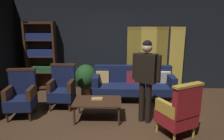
{
  "coord_description": "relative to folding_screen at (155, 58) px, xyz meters",
  "views": [
    {
      "loc": [
        0.12,
        -3.85,
        2.05
      ],
      "look_at": [
        0.0,
        0.8,
        0.95
      ],
      "focal_mm": 32.99,
      "sensor_mm": 36.0,
      "label": 1
    }
  ],
  "objects": [
    {
      "name": "bookshelf",
      "position": [
        -3.41,
        -0.1,
        0.09
      ],
      "size": [
        0.9,
        0.32,
        2.05
      ],
      "color": "#382114",
      "rests_on": "ground_plane"
    },
    {
      "name": "armchair_gilt_accent",
      "position": [
        -0.03,
        -2.72,
        -0.5
      ],
      "size": [
        0.78,
        0.78,
        1.04
      ],
      "color": "#B78E33",
      "rests_on": "ground_plane"
    },
    {
      "name": "armchair_wing_left",
      "position": [
        -2.47,
        -1.42,
        -0.5
      ],
      "size": [
        0.6,
        0.58,
        1.04
      ],
      "color": "#382114",
      "rests_on": "ground_plane"
    },
    {
      "name": "back_wall",
      "position": [
        -1.26,
        0.15,
        0.41
      ],
      "size": [
        7.2,
        0.1,
        2.8
      ],
      "primitive_type": "cube",
      "color": "black",
      "rests_on": "ground_plane"
    },
    {
      "name": "potted_plant",
      "position": [
        -2.01,
        -0.66,
        -0.47
      ],
      "size": [
        0.6,
        0.6,
        0.9
      ],
      "color": "brown",
      "rests_on": "ground_plane"
    },
    {
      "name": "standing_figure",
      "position": [
        -0.56,
        -2.16,
        0.04
      ],
      "size": [
        0.53,
        0.37,
        1.7
      ],
      "color": "black",
      "rests_on": "ground_plane"
    },
    {
      "name": "book_tan_leather",
      "position": [
        -1.56,
        -2.01,
        -0.55
      ],
      "size": [
        0.24,
        0.16,
        0.03
      ],
      "primitive_type": "cube",
      "rotation": [
        0.0,
        0.0,
        0.03
      ],
      "color": "#9E7A47",
      "rests_on": "coffee_table"
    },
    {
      "name": "folding_screen",
      "position": [
        0.0,
        0.0,
        0.0
      ],
      "size": [
        1.7,
        0.32,
        1.9
      ],
      "color": "#B29338",
      "rests_on": "ground_plane"
    },
    {
      "name": "coffee_table",
      "position": [
        -1.55,
        -2.08,
        -0.61
      ],
      "size": [
        1.0,
        0.64,
        0.42
      ],
      "color": "#382114",
      "rests_on": "ground_plane"
    },
    {
      "name": "armchair_wing_right",
      "position": [
        -3.22,
        -1.96,
        -0.5
      ],
      "size": [
        0.64,
        0.64,
        1.04
      ],
      "color": "#382114",
      "rests_on": "ground_plane"
    },
    {
      "name": "ground_plane",
      "position": [
        -1.26,
        -2.3,
        -0.99
      ],
      "size": [
        10.0,
        10.0,
        0.0
      ],
      "primitive_type": "plane",
      "color": "#3D2819"
    },
    {
      "name": "velvet_couch",
      "position": [
        -0.71,
        -0.84,
        -0.53
      ],
      "size": [
        2.12,
        0.78,
        0.88
      ],
      "color": "#382114",
      "rests_on": "ground_plane"
    }
  ]
}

